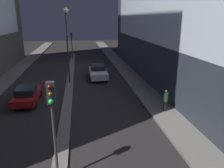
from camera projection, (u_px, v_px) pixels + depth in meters
median_strip at (70, 78)px, 25.76m from camera, size 0.76×37.49×0.13m
traffic_light_near at (52, 110)px, 8.68m from camera, size 0.32×0.42×4.40m
traffic_light_mid at (72, 40)px, 36.95m from camera, size 0.32×0.42×4.40m
street_lamp at (66, 28)px, 22.11m from camera, size 0.61×0.61×7.76m
car_left_lane at (27, 95)px, 18.24m from camera, size 1.74×4.31×1.45m
car_right_lane at (98, 72)px, 25.78m from camera, size 1.92×4.68×1.55m
pedestrian_on_right_sidewalk at (165, 100)px, 16.26m from camera, size 0.39×0.39×1.67m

